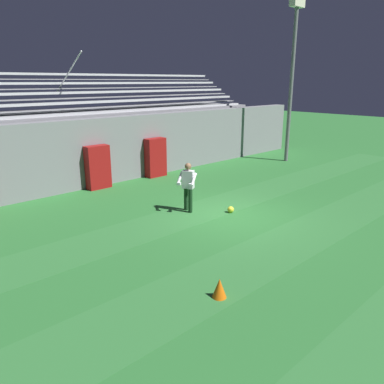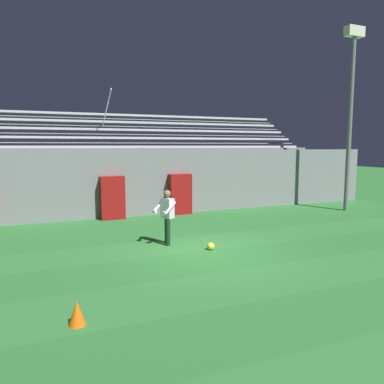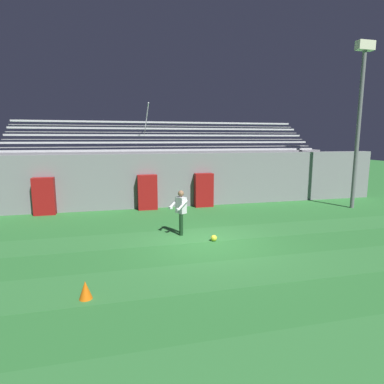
{
  "view_description": "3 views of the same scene",
  "coord_description": "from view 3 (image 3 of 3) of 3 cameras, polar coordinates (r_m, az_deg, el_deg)",
  "views": [
    {
      "loc": [
        -8.81,
        -7.53,
        4.25
      ],
      "look_at": [
        -1.3,
        0.51,
        0.98
      ],
      "focal_mm": 35.0,
      "sensor_mm": 36.0,
      "label": 1
    },
    {
      "loc": [
        -4.35,
        -9.23,
        2.99
      ],
      "look_at": [
        0.19,
        1.54,
        1.54
      ],
      "focal_mm": 35.0,
      "sensor_mm": 36.0,
      "label": 2
    },
    {
      "loc": [
        -3.1,
        -10.07,
        3.54
      ],
      "look_at": [
        -0.27,
        1.42,
        1.58
      ],
      "focal_mm": 30.0,
      "sensor_mm": 36.0,
      "label": 3
    }
  ],
  "objects": [
    {
      "name": "bleacher_stand",
      "position": [
        19.28,
        -4.49,
        3.32
      ],
      "size": [
        18.0,
        4.05,
        5.43
      ],
      "color": "gray",
      "rests_on": "ground"
    },
    {
      "name": "padding_pillar_far_left",
      "position": [
        16.55,
        -24.81,
        -0.71
      ],
      "size": [
        0.97,
        0.44,
        1.77
      ],
      "primitive_type": "cube",
      "color": "maroon",
      "rests_on": "ground"
    },
    {
      "name": "goalkeeper",
      "position": [
        11.93,
        -2.03,
        -3.13
      ],
      "size": [
        0.7,
        0.73,
        1.67
      ],
      "color": "#143319",
      "rests_on": "ground"
    },
    {
      "name": "turf_stripe_far",
      "position": [
        12.1,
        1.67,
        -7.6
      ],
      "size": [
        28.0,
        1.77,
        0.01
      ],
      "primitive_type": "cube",
      "color": "#337A38",
      "rests_on": "ground"
    },
    {
      "name": "ground_plane",
      "position": [
        11.12,
        3.17,
        -9.18
      ],
      "size": [
        80.0,
        80.0,
        0.0
      ],
      "primitive_type": "plane",
      "color": "#2D7533"
    },
    {
      "name": "padding_pillar_gate_left",
      "position": [
        16.32,
        -7.93,
        -0.05
      ],
      "size": [
        0.97,
        0.44,
        1.77
      ],
      "primitive_type": "cube",
      "color": "maroon",
      "rests_on": "ground"
    },
    {
      "name": "soccer_ball",
      "position": [
        11.38,
        3.91,
        -8.17
      ],
      "size": [
        0.22,
        0.22,
        0.22
      ],
      "primitive_type": "sphere",
      "color": "yellow",
      "rests_on": "ground"
    },
    {
      "name": "padding_pillar_gate_right",
      "position": [
        16.87,
        2.1,
        0.34
      ],
      "size": [
        0.97,
        0.44,
        1.77
      ],
      "primitive_type": "cube",
      "color": "maroon",
      "rests_on": "ground"
    },
    {
      "name": "back_wall",
      "position": [
        17.0,
        -3.2,
        2.16
      ],
      "size": [
        24.0,
        0.6,
        2.8
      ],
      "primitive_type": "cube",
      "color": "gray",
      "rests_on": "ground"
    },
    {
      "name": "turf_stripe_mid",
      "position": [
        8.95,
        7.91,
        -13.99
      ],
      "size": [
        28.0,
        1.77,
        0.01
      ],
      "primitive_type": "cube",
      "color": "#337A38",
      "rests_on": "ground"
    },
    {
      "name": "turf_stripe_near",
      "position": [
        6.22,
        21.38,
        -25.96
      ],
      "size": [
        28.0,
        1.77,
        0.01
      ],
      "primitive_type": "cube",
      "color": "#337A38",
      "rests_on": "ground"
    },
    {
      "name": "traffic_cone",
      "position": [
        7.85,
        -18.42,
        -16.21
      ],
      "size": [
        0.3,
        0.3,
        0.42
      ],
      "primitive_type": "cone",
      "color": "orange",
      "rests_on": "ground"
    },
    {
      "name": "floodlight_pole",
      "position": [
        18.43,
        27.72,
        13.44
      ],
      "size": [
        0.9,
        0.36,
        8.2
      ],
      "color": "slate",
      "rests_on": "ground"
    }
  ]
}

